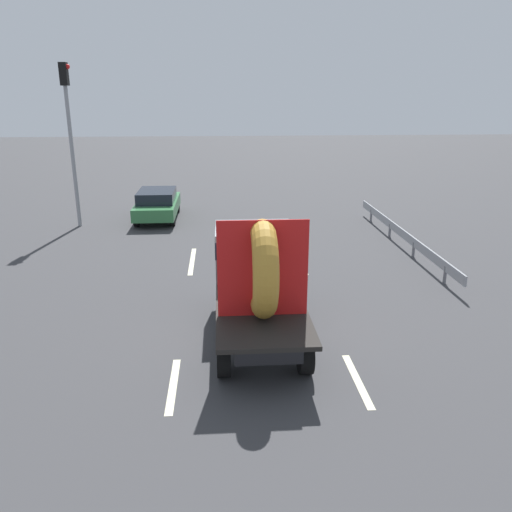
{
  "coord_description": "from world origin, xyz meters",
  "views": [
    {
      "loc": [
        -0.82,
        -11.68,
        5.65
      ],
      "look_at": [
        0.03,
        0.37,
        1.79
      ],
      "focal_mm": 35.97,
      "sensor_mm": 36.0,
      "label": 1
    }
  ],
  "objects": [
    {
      "name": "lane_dash_left_far",
      "position": [
        -1.86,
        5.53,
        0.0
      ],
      "size": [
        0.16,
        2.99,
        0.01
      ],
      "primitive_type": "cube",
      "rotation": [
        0.0,
        0.0,
        1.57
      ],
      "color": "beige",
      "rests_on": "ground_plane"
    },
    {
      "name": "lane_dash_right_near",
      "position": [
        1.92,
        -2.59,
        0.0
      ],
      "size": [
        0.16,
        2.1,
        0.01
      ],
      "primitive_type": "cube",
      "rotation": [
        0.0,
        0.0,
        1.57
      ],
      "color": "beige",
      "rests_on": "ground_plane"
    },
    {
      "name": "ground_plane",
      "position": [
        0.0,
        0.0,
        0.0
      ],
      "size": [
        120.0,
        120.0,
        0.0
      ],
      "primitive_type": "plane",
      "color": "#38383A"
    },
    {
      "name": "flatbed_truck",
      "position": [
        0.03,
        -0.01,
        1.58
      ],
      "size": [
        2.02,
        5.09,
        3.2
      ],
      "color": "black",
      "rests_on": "ground_plane"
    },
    {
      "name": "lane_dash_left_near",
      "position": [
        -1.86,
        -2.51,
        0.0
      ],
      "size": [
        0.16,
        2.08,
        0.01
      ],
      "primitive_type": "cube",
      "rotation": [
        0.0,
        0.0,
        1.57
      ],
      "color": "beige",
      "rests_on": "ground_plane"
    },
    {
      "name": "lane_dash_right_far",
      "position": [
        1.92,
        5.08,
        0.0
      ],
      "size": [
        0.16,
        2.53,
        0.01
      ],
      "primitive_type": "cube",
      "rotation": [
        0.0,
        0.0,
        1.57
      ],
      "color": "beige",
      "rests_on": "ground_plane"
    },
    {
      "name": "distant_sedan",
      "position": [
        -3.74,
        11.95,
        0.74
      ],
      "size": [
        1.81,
        4.22,
        1.38
      ],
      "color": "black",
      "rests_on": "ground_plane"
    },
    {
      "name": "traffic_light",
      "position": [
        -7.06,
        10.9,
        4.37
      ],
      "size": [
        0.42,
        0.36,
        6.82
      ],
      "color": "gray",
      "rests_on": "ground_plane"
    },
    {
      "name": "guardrail",
      "position": [
        6.06,
        6.77,
        0.52
      ],
      "size": [
        0.1,
        10.7,
        0.71
      ],
      "color": "gray",
      "rests_on": "ground_plane"
    }
  ]
}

